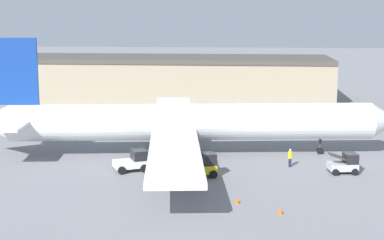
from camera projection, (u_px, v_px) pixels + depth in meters
ground_plane at (192, 155)px, 60.80m from camera, size 400.00×400.00×0.00m
terminal_building at (147, 78)px, 100.02m from camera, size 61.33×15.77×7.29m
airplane at (182, 123)px, 60.15m from camera, size 44.32×42.00×12.06m
ground_crew_worker at (290, 157)px, 55.93m from camera, size 0.39×0.39×1.75m
baggage_tug at (133, 161)px, 54.61m from camera, size 3.53×3.17×1.92m
belt_loader_truck at (345, 164)px, 53.80m from camera, size 2.77×2.32×1.86m
pushback_tug at (204, 166)px, 52.53m from camera, size 2.95×2.50×2.14m
safety_cone_near at (237, 200)px, 45.16m from camera, size 0.36×0.36×0.55m
safety_cone_far at (281, 211)px, 42.74m from camera, size 0.36×0.36×0.55m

